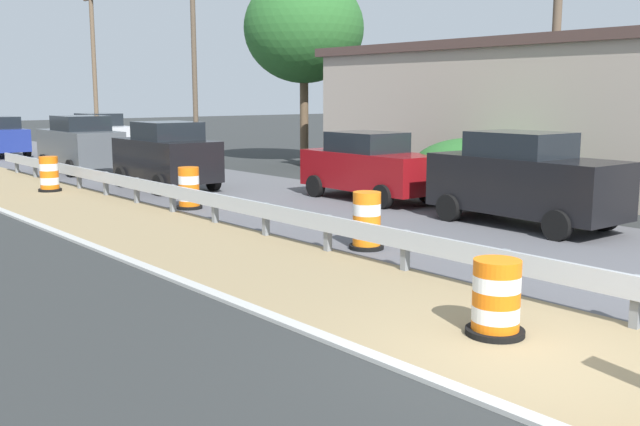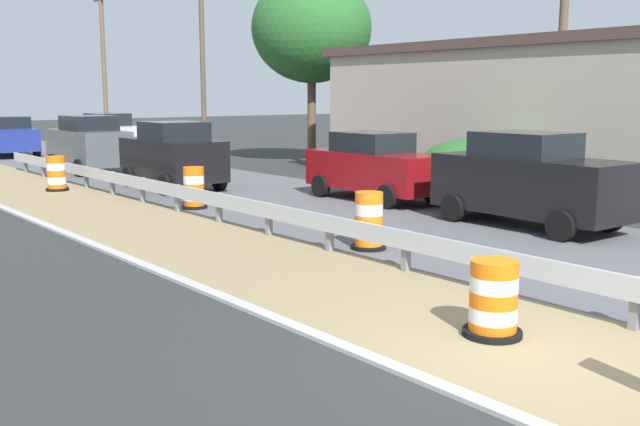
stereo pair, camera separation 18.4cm
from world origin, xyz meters
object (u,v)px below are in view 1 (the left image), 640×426
object	(u,v)px
car_trailing_near_lane	(370,166)
car_distant_a	(101,136)
traffic_barrel_far	(49,176)
utility_pole_mid	(194,55)
traffic_barrel_mid	(189,190)
car_distant_b	(80,144)
utility_pole_near	(555,53)
car_trailing_far_lane	(166,156)
utility_pole_far	(94,66)
car_distant_c	(524,179)
traffic_barrel_close	(367,223)
traffic_barrel_nearest	(496,302)

from	to	relation	value
car_trailing_near_lane	car_distant_a	size ratio (longest dim) A/B	1.03
car_trailing_near_lane	traffic_barrel_far	bearing A→B (deg)	-139.13
traffic_barrel_far	utility_pole_mid	distance (m)	13.71
car_distant_a	car_trailing_near_lane	bearing A→B (deg)	1.92
traffic_barrel_mid	car_distant_b	distance (m)	10.67
traffic_barrel_mid	utility_pole_mid	distance (m)	17.00
traffic_barrel_far	utility_pole_near	world-z (taller)	utility_pole_near
car_trailing_far_lane	utility_pole_far	distance (m)	20.41
traffic_barrel_mid	car_distant_b	xyz separation A→B (m)	(1.37, 10.57, 0.58)
car_distant_a	utility_pole_mid	distance (m)	5.79
car_trailing_far_lane	car_distant_b	bearing A→B (deg)	1.99
utility_pole_near	car_distant_c	bearing A→B (deg)	-154.59
traffic_barrel_close	car_distant_c	xyz separation A→B (m)	(4.48, -0.47, 0.56)
car_trailing_near_lane	car_distant_b	distance (m)	12.87
car_distant_a	traffic_barrel_mid	bearing A→B (deg)	-15.04
car_trailing_far_lane	utility_pole_mid	bearing A→B (deg)	-33.95
traffic_barrel_close	utility_pole_far	size ratio (longest dim) A/B	0.13
traffic_barrel_far	car_distant_b	xyz separation A→B (m)	(2.92, 4.76, 0.59)
traffic_barrel_far	car_distant_c	world-z (taller)	car_distant_c
traffic_barrel_close	utility_pole_mid	distance (m)	22.74
traffic_barrel_nearest	car_trailing_far_lane	world-z (taller)	car_trailing_far_lane
car_trailing_near_lane	car_distant_c	bearing A→B (deg)	-0.98
car_distant_a	car_distant_b	world-z (taller)	car_distant_b
traffic_barrel_far	car_distant_b	distance (m)	5.62
car_distant_a	car_distant_b	bearing A→B (deg)	-30.08
car_trailing_near_lane	utility_pole_far	distance (m)	25.43
car_trailing_far_lane	car_distant_a	size ratio (longest dim) A/B	0.96
traffic_barrel_mid	car_trailing_near_lane	world-z (taller)	car_trailing_near_lane
traffic_barrel_nearest	utility_pole_far	distance (m)	36.12
car_distant_b	car_trailing_far_lane	bearing A→B (deg)	-177.56
traffic_barrel_close	traffic_barrel_far	bearing A→B (deg)	97.61
utility_pole_far	car_distant_c	bearing A→B (deg)	-95.41
traffic_barrel_nearest	utility_pole_mid	world-z (taller)	utility_pole_mid
utility_pole_near	car_distant_a	bearing A→B (deg)	101.19
car_trailing_near_lane	car_trailing_far_lane	distance (m)	6.69
traffic_barrel_mid	car_trailing_far_lane	world-z (taller)	car_trailing_far_lane
traffic_barrel_mid	utility_pole_far	bearing A→B (deg)	72.21
traffic_barrel_nearest	traffic_barrel_close	distance (m)	5.27
traffic_barrel_nearest	car_distant_c	world-z (taller)	car_distant_c
car_trailing_far_lane	car_distant_b	distance (m)	6.59
traffic_barrel_close	car_distant_a	world-z (taller)	car_distant_a
traffic_barrel_close	traffic_barrel_far	size ratio (longest dim) A/B	1.04
utility_pole_near	utility_pole_mid	xyz separation A→B (m)	(-0.01, 19.29, 0.69)
car_distant_c	traffic_barrel_close	bearing A→B (deg)	-93.96
traffic_barrel_close	car_trailing_near_lane	bearing A→B (deg)	45.65
traffic_barrel_nearest	traffic_barrel_mid	size ratio (longest dim) A/B	0.88
traffic_barrel_close	utility_pole_mid	xyz separation A→B (m)	(8.40, 20.70, 4.28)
utility_pole_near	traffic_barrel_far	bearing A→B (deg)	132.39
traffic_barrel_close	car_distant_c	size ratio (longest dim) A/B	0.25
car_trailing_near_lane	utility_pole_mid	size ratio (longest dim) A/B	0.47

